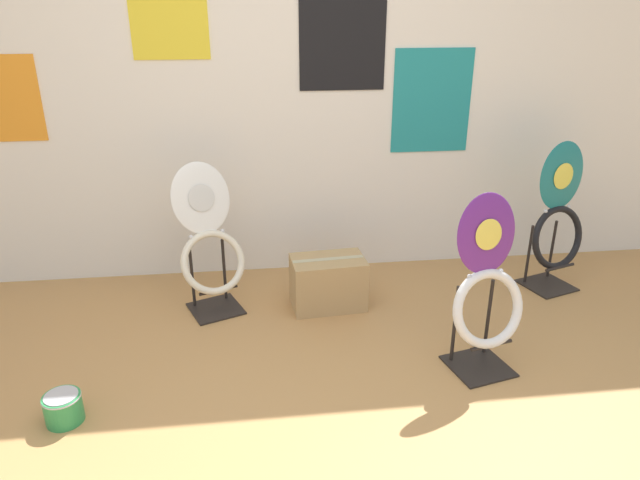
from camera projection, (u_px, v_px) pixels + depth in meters
wall_back at (275, 70)px, 3.41m from camera, size 8.00×0.07×2.60m
toilet_seat_display_purple_note at (487, 291)px, 2.67m from camera, size 0.41×0.34×0.88m
toilet_seat_display_teal_sax at (557, 225)px, 3.47m from camera, size 0.41×0.35×0.93m
toilet_seat_display_white_plain at (209, 244)px, 3.23m from camera, size 0.45×0.43×0.86m
paint_can at (63, 407)px, 2.44m from camera, size 0.16×0.16×0.13m
storage_box at (328, 283)px, 3.35m from camera, size 0.44×0.30×0.31m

